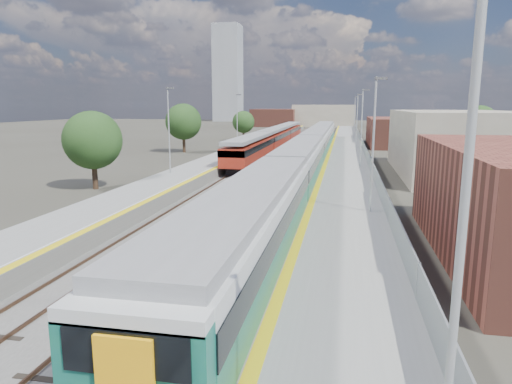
% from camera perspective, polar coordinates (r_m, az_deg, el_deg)
% --- Properties ---
extents(ground, '(320.00, 320.00, 0.00)m').
position_cam_1_polar(ground, '(54.86, 5.66, 3.46)').
color(ground, '#47443A').
rests_on(ground, ground).
extents(ballast_bed, '(10.50, 155.00, 0.06)m').
position_cam_1_polar(ballast_bed, '(57.57, 3.66, 3.86)').
color(ballast_bed, '#565451').
rests_on(ballast_bed, ground).
extents(tracks, '(8.96, 160.00, 0.17)m').
position_cam_1_polar(tracks, '(59.14, 4.45, 4.11)').
color(tracks, '#4C3323').
rests_on(tracks, ground).
extents(platform_right, '(4.70, 155.00, 8.52)m').
position_cam_1_polar(platform_right, '(57.03, 11.21, 4.12)').
color(platform_right, slate).
rests_on(platform_right, ground).
extents(platform_left, '(4.30, 155.00, 8.52)m').
position_cam_1_polar(platform_left, '(58.75, -2.94, 4.49)').
color(platform_left, slate).
rests_on(platform_left, ground).
extents(buildings, '(72.00, 185.50, 40.00)m').
position_cam_1_polar(buildings, '(144.69, 1.85, 12.31)').
color(buildings, brown).
rests_on(buildings, ground).
extents(green_train, '(2.96, 82.40, 3.26)m').
position_cam_1_polar(green_train, '(48.12, 6.77, 5.15)').
color(green_train, black).
rests_on(green_train, ground).
extents(red_train, '(2.69, 54.69, 3.40)m').
position_cam_1_polar(red_train, '(70.10, 2.35, 6.75)').
color(red_train, black).
rests_on(red_train, ground).
extents(tree_a, '(4.83, 4.83, 6.55)m').
position_cam_1_polar(tree_a, '(40.37, -19.75, 6.11)').
color(tree_a, '#382619').
rests_on(tree_a, ground).
extents(tree_b, '(5.32, 5.32, 7.21)m').
position_cam_1_polar(tree_b, '(68.98, -9.07, 8.66)').
color(tree_b, '#382619').
rests_on(tree_b, ground).
extents(tree_c, '(4.32, 4.32, 5.85)m').
position_cam_1_polar(tree_c, '(90.33, -1.58, 8.74)').
color(tree_c, '#382619').
rests_on(tree_c, ground).
extents(tree_d, '(5.13, 5.13, 6.95)m').
position_cam_1_polar(tree_d, '(72.68, 26.09, 7.68)').
color(tree_d, '#382619').
rests_on(tree_d, ground).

